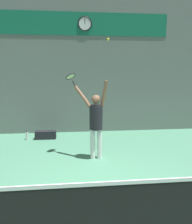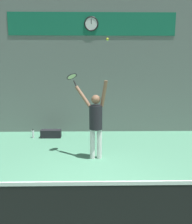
{
  "view_description": "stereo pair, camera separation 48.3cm",
  "coord_description": "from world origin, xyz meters",
  "px_view_note": "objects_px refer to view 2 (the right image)",
  "views": [
    {
      "loc": [
        -0.49,
        -3.41,
        2.25
      ],
      "look_at": [
        0.09,
        2.07,
        1.25
      ],
      "focal_mm": 35.0,
      "sensor_mm": 36.0,
      "label": 1
    },
    {
      "loc": [
        -0.0,
        -3.44,
        2.25
      ],
      "look_at": [
        0.09,
        2.07,
        1.25
      ],
      "focal_mm": 35.0,
      "sensor_mm": 36.0,
      "label": 2
    }
  ],
  "objects_px": {
    "tennis_racket": "(72,77)",
    "tennis_ball": "(108,39)",
    "water_bottle": "(33,134)",
    "tennis_player": "(96,119)",
    "scoreboard_clock": "(91,24)",
    "equipment_bag": "(51,134)"
  },
  "relations": [
    {
      "from": "tennis_racket",
      "to": "water_bottle",
      "type": "relative_size",
      "value": 1.25
    },
    {
      "from": "tennis_racket",
      "to": "tennis_ball",
      "type": "height_order",
      "value": "tennis_ball"
    },
    {
      "from": "scoreboard_clock",
      "to": "tennis_racket",
      "type": "relative_size",
      "value": 1.34
    },
    {
      "from": "water_bottle",
      "to": "tennis_ball",
      "type": "bearing_deg",
      "value": -39.76
    },
    {
      "from": "tennis_player",
      "to": "equipment_bag",
      "type": "xyz_separation_m",
      "value": [
        -1.54,
        1.91,
        -0.91
      ]
    },
    {
      "from": "tennis_racket",
      "to": "equipment_bag",
      "type": "height_order",
      "value": "tennis_racket"
    },
    {
      "from": "tennis_ball",
      "to": "water_bottle",
      "type": "relative_size",
      "value": 0.21
    },
    {
      "from": "water_bottle",
      "to": "tennis_racket",
      "type": "bearing_deg",
      "value": -43.66
    },
    {
      "from": "scoreboard_clock",
      "to": "tennis_player",
      "type": "distance_m",
      "value": 3.93
    },
    {
      "from": "scoreboard_clock",
      "to": "tennis_racket",
      "type": "distance_m",
      "value": 2.94
    },
    {
      "from": "tennis_racket",
      "to": "tennis_ball",
      "type": "distance_m",
      "value": 1.39
    },
    {
      "from": "scoreboard_clock",
      "to": "water_bottle",
      "type": "height_order",
      "value": "scoreboard_clock"
    },
    {
      "from": "tennis_racket",
      "to": "tennis_ball",
      "type": "xyz_separation_m",
      "value": [
        0.9,
        -0.56,
        0.9
      ]
    },
    {
      "from": "tennis_player",
      "to": "tennis_ball",
      "type": "relative_size",
      "value": 31.59
    },
    {
      "from": "tennis_ball",
      "to": "water_bottle",
      "type": "xyz_separation_m",
      "value": [
        -2.43,
        2.03,
        -2.89
      ]
    },
    {
      "from": "scoreboard_clock",
      "to": "water_bottle",
      "type": "relative_size",
      "value": 1.67
    },
    {
      "from": "tennis_player",
      "to": "water_bottle",
      "type": "relative_size",
      "value": 6.73
    },
    {
      "from": "tennis_ball",
      "to": "tennis_racket",
      "type": "bearing_deg",
      "value": 148.05
    },
    {
      "from": "tennis_racket",
      "to": "water_bottle",
      "type": "distance_m",
      "value": 2.91
    },
    {
      "from": "water_bottle",
      "to": "tennis_player",
      "type": "bearing_deg",
      "value": -40.94
    },
    {
      "from": "tennis_player",
      "to": "equipment_bag",
      "type": "bearing_deg",
      "value": 128.88
    },
    {
      "from": "tennis_player",
      "to": "tennis_ball",
      "type": "xyz_separation_m",
      "value": [
        0.28,
        -0.15,
        1.97
      ]
    }
  ]
}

